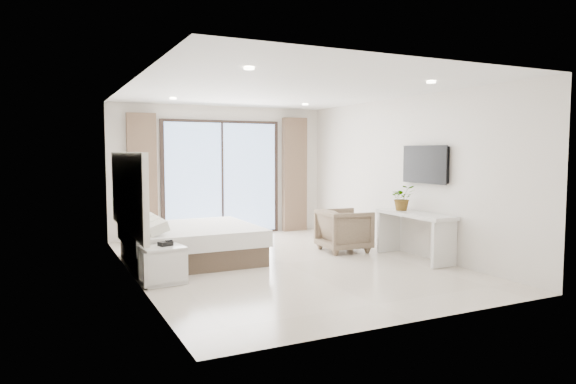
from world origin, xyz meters
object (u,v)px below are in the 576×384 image
at_px(nightstand, 163,265).
at_px(armchair, 344,228).
at_px(bed, 190,243).
at_px(console_desk, 415,225).

relative_size(nightstand, armchair, 0.72).
xyz_separation_m(bed, armchair, (2.68, -0.35, 0.11)).
relative_size(bed, console_desk, 1.33).
bearing_deg(armchair, bed, 86.64).
xyz_separation_m(nightstand, console_desk, (4.04, -0.23, 0.31)).
bearing_deg(console_desk, bed, 156.50).
bearing_deg(bed, nightstand, -119.71).
bearing_deg(nightstand, armchair, 8.65).
height_order(bed, armchair, armchair).
xyz_separation_m(nightstand, armchair, (3.38, 0.87, 0.16)).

